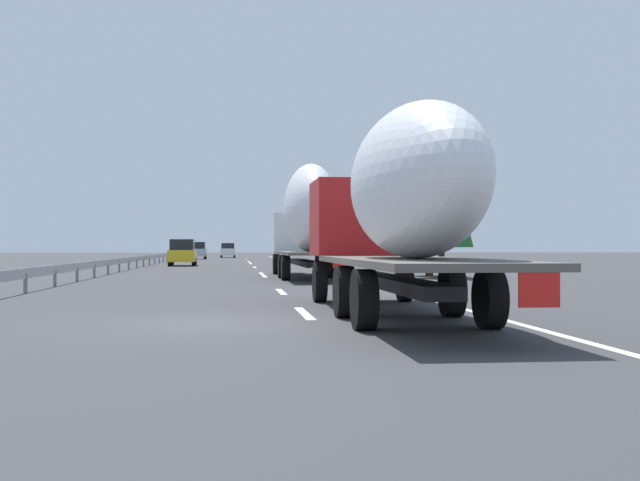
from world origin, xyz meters
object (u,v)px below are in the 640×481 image
truck_trailing (399,202)px  car_yellow_coupe (183,253)px  car_silver_hatch (198,251)px  car_white_van (228,250)px  road_sign (316,235)px  truck_lead (307,217)px

truck_trailing → car_yellow_coupe: truck_trailing is taller
truck_trailing → car_silver_hatch: bearing=5.4°
car_silver_hatch → car_white_van: car_silver_hatch is taller
car_white_van → road_sign: (-40.62, -6.98, 1.35)m
truck_trailing → car_white_van: 86.64m
car_yellow_coupe → car_white_van: 43.00m
truck_trailing → road_sign: size_ratio=3.81×
car_yellow_coupe → road_sign: 10.38m
car_yellow_coupe → road_sign: (2.27, -10.05, 1.32)m
truck_lead → car_silver_hatch: truck_lead is taller
car_white_van → truck_trailing: bearing=-177.4°
car_yellow_coupe → car_silver_hatch: bearing=0.3°
truck_lead → truck_trailing: 19.72m
car_silver_hatch → car_yellow_coupe: size_ratio=0.91×
car_silver_hatch → car_yellow_coupe: 31.35m
truck_lead → car_yellow_coupe: (23.93, 6.95, -1.76)m
truck_trailing → car_silver_hatch: truck_trailing is taller
car_white_van → road_sign: 41.24m
car_silver_hatch → truck_trailing: bearing=-174.6°
car_yellow_coupe → car_white_van: bearing=-4.1°
car_silver_hatch → car_yellow_coupe: bearing=-179.7°
truck_trailing → car_silver_hatch: (75.00, 7.12, -1.35)m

